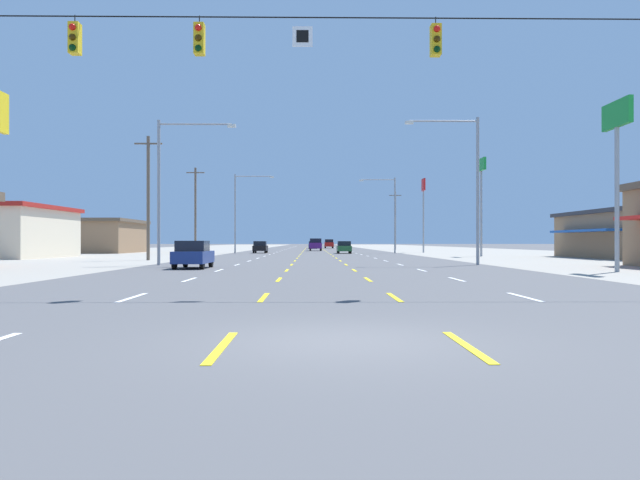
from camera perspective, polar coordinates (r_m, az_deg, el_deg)
ground_plane at (r=75.06m, az=-0.46°, el=-1.29°), size 572.00×572.00×0.00m
lot_apron_left at (r=78.88m, az=-18.75°, el=-1.22°), size 28.00×440.00×0.01m
lot_apron_right at (r=79.18m, az=17.76°, el=-1.22°), size 28.00×440.00×0.01m
lane_markings at (r=113.55m, az=-0.58°, el=-0.89°), size 10.64×227.60×0.01m
signal_span_wire at (r=18.24m, az=-0.97°, el=11.63°), size 27.26×0.53×9.08m
hatchback_far_left_nearest at (r=34.15m, az=-11.95°, el=-1.34°), size 1.72×3.90×1.54m
hatchback_inner_right_near at (r=74.95m, az=2.30°, el=-0.69°), size 1.72×3.90×1.54m
hatchback_far_left_mid at (r=77.97m, az=-5.69°, el=-0.67°), size 1.72×3.90×1.54m
suv_center_turn_midfar at (r=96.61m, az=-0.43°, el=-0.42°), size 1.98×4.90×1.98m
hatchback_center_turn_far at (r=123.15m, az=-0.70°, el=-0.47°), size 1.72×3.90×1.54m
suv_inner_right_farther at (r=133.68m, az=0.86°, el=-0.34°), size 1.98×4.90×1.98m
storefront_left_row_2 at (r=85.66m, az=-20.55°, el=0.36°), size 11.00×13.95×4.42m
pole_sign_right_row_0 at (r=33.18m, az=26.36°, el=8.55°), size 0.24×2.63×8.40m
pole_sign_right_row_1 at (r=62.38m, az=15.06°, el=5.39°), size 0.24×2.68×9.80m
pole_sign_right_row_2 at (r=82.26m, az=9.79°, el=3.88°), size 0.24×1.68×9.98m
streetlight_left_row_0 at (r=39.39m, az=-14.24°, el=5.62°), size 4.97×0.26×9.20m
streetlight_right_row_0 at (r=39.64m, az=14.01°, el=5.73°), size 4.75×0.26×9.44m
streetlight_left_row_1 at (r=76.76m, az=-7.66°, el=3.14°), size 5.02×0.26×10.02m
streetlight_right_row_1 at (r=76.87m, az=6.75°, el=2.95°), size 4.65×0.26×9.62m
utility_pole_left_row_0 at (r=49.85m, az=-16.00°, el=4.06°), size 2.20×0.26×9.91m
utility_pole_left_row_1 at (r=74.17m, az=-11.75°, el=2.89°), size 2.20×0.26×10.43m
utility_pole_right_row_2 at (r=107.79m, az=7.16°, el=1.91°), size 2.20×0.26×10.32m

